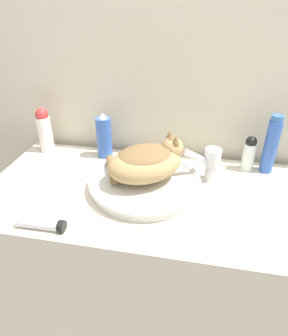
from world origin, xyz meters
TOP-DOWN VIEW (x-y plane):
  - wall_back at (0.00, 0.65)m, footprint 8.00×0.05m
  - vanity_counter at (0.00, 0.30)m, footprint 1.28×0.60m
  - sink_basin at (-0.06, 0.32)m, footprint 0.41×0.41m
  - cat at (-0.05, 0.32)m, footprint 0.34×0.31m
  - faucet at (0.16, 0.42)m, footprint 0.14×0.09m
  - spray_bottle_trigger at (-0.28, 0.53)m, footprint 0.06×0.06m
  - lotion_bottle_white at (-0.55, 0.53)m, footprint 0.06×0.06m
  - deodorant_stick at (0.32, 0.53)m, footprint 0.05×0.05m
  - shampoo_bottle_tall at (0.39, 0.53)m, footprint 0.05×0.05m
  - cream_tube at (-0.32, 0.04)m, footprint 0.15×0.04m

SIDE VIEW (x-z plane):
  - vanity_counter at x=0.00m, z-range 0.00..0.81m
  - cream_tube at x=-0.32m, z-range 0.81..0.85m
  - sink_basin at x=-0.06m, z-range 0.81..0.86m
  - deodorant_stick at x=0.32m, z-range 0.81..0.95m
  - faucet at x=0.16m, z-range 0.82..0.96m
  - spray_bottle_trigger at x=-0.28m, z-range 0.80..1.00m
  - lotion_bottle_white at x=-0.55m, z-range 0.81..1.01m
  - cat at x=-0.05m, z-range 0.85..1.00m
  - shampoo_bottle_tall at x=0.39m, z-range 0.81..1.04m
  - wall_back at x=0.00m, z-range 0.00..2.40m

